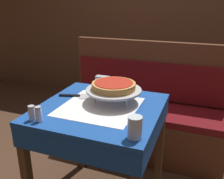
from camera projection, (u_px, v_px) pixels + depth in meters
dining_table_front at (100, 121)px, 1.59m from camera, size 0.75×0.75×0.78m
dining_table_rear at (131, 63)px, 3.07m from camera, size 0.67×0.67×0.77m
booth_bench at (142, 120)px, 2.39m from camera, size 1.48×0.49×1.04m
back_wall_panel at (163, 16)px, 3.24m from camera, size 6.00×0.04×2.40m
pizza_pan_stand at (114, 90)px, 1.59m from camera, size 0.36×0.36×0.09m
deep_dish_pizza at (114, 86)px, 1.58m from camera, size 0.28×0.28×0.05m
pizza_server at (80, 96)px, 1.71m from camera, size 0.27×0.12×0.01m
water_glass_near at (135, 127)px, 1.18m from camera, size 0.07×0.07×0.11m
salt_shaker at (32, 113)px, 1.37m from camera, size 0.04×0.04×0.08m
pepper_shaker at (39, 114)px, 1.35m from camera, size 0.03×0.03×0.09m
napkin_holder at (102, 82)px, 1.87m from camera, size 0.10×0.05×0.09m
condiment_caddy at (136, 50)px, 3.08m from camera, size 0.15×0.15×0.17m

